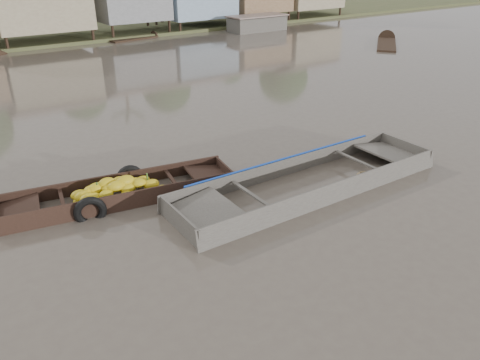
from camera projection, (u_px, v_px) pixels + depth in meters
ground at (255, 219)px, 11.93m from camera, size 120.00×120.00×0.00m
banana_boat at (115, 193)px, 12.77m from camera, size 6.55×2.66×0.89m
viewer_boat at (309, 185)px, 13.48m from camera, size 8.56×2.42×0.68m
distant_boats at (177, 38)px, 35.16m from camera, size 46.85×15.83×1.38m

